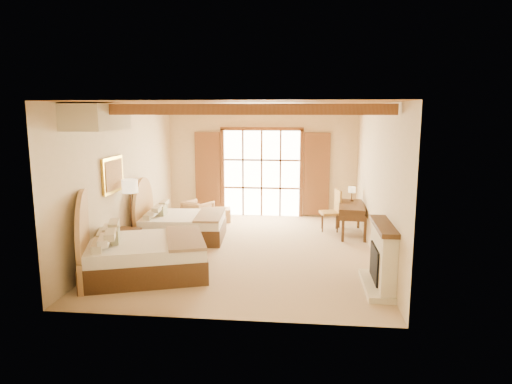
# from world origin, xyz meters

# --- Properties ---
(floor) EXTENTS (7.00, 7.00, 0.00)m
(floor) POSITION_xyz_m (0.00, 0.00, 0.00)
(floor) COLOR tan
(floor) RESTS_ON ground
(wall_back) EXTENTS (5.50, 0.00, 5.50)m
(wall_back) POSITION_xyz_m (0.00, 3.50, 1.60)
(wall_back) COLOR beige
(wall_back) RESTS_ON ground
(wall_left) EXTENTS (0.00, 7.00, 7.00)m
(wall_left) POSITION_xyz_m (-2.75, 0.00, 1.60)
(wall_left) COLOR beige
(wall_left) RESTS_ON ground
(wall_right) EXTENTS (0.00, 7.00, 7.00)m
(wall_right) POSITION_xyz_m (2.75, 0.00, 1.60)
(wall_right) COLOR beige
(wall_right) RESTS_ON ground
(ceiling) EXTENTS (7.00, 7.00, 0.00)m
(ceiling) POSITION_xyz_m (0.00, 0.00, 3.20)
(ceiling) COLOR #B77837
(ceiling) RESTS_ON ground
(ceiling_beams) EXTENTS (5.39, 4.60, 0.18)m
(ceiling_beams) POSITION_xyz_m (0.00, 0.00, 3.08)
(ceiling_beams) COLOR brown
(ceiling_beams) RESTS_ON ceiling
(french_doors) EXTENTS (3.95, 0.08, 2.60)m
(french_doors) POSITION_xyz_m (0.00, 3.44, 1.25)
(french_doors) COLOR white
(french_doors) RESTS_ON ground
(fireplace) EXTENTS (0.46, 1.40, 1.16)m
(fireplace) POSITION_xyz_m (2.60, -2.00, 0.51)
(fireplace) COLOR beige
(fireplace) RESTS_ON ground
(painting) EXTENTS (0.06, 0.95, 0.75)m
(painting) POSITION_xyz_m (-2.70, -0.75, 1.75)
(painting) COLOR gold
(painting) RESTS_ON wall_left
(canopy_valance) EXTENTS (0.70, 1.40, 0.45)m
(canopy_valance) POSITION_xyz_m (-2.40, -2.00, 2.95)
(canopy_valance) COLOR beige
(canopy_valance) RESTS_ON ceiling
(bed_near) EXTENTS (2.71, 2.29, 1.46)m
(bed_near) POSITION_xyz_m (-1.88, -1.77, 0.44)
(bed_near) COLOR #4B2F1C
(bed_near) RESTS_ON floor
(bed_far) EXTENTS (2.08, 1.63, 1.31)m
(bed_far) POSITION_xyz_m (-1.81, 0.69, 0.40)
(bed_far) COLOR #4B2F1C
(bed_far) RESTS_ON floor
(nightstand) EXTENTS (0.60, 0.60, 0.59)m
(nightstand) POSITION_xyz_m (-2.50, -0.77, 0.30)
(nightstand) COLOR #4B2F1C
(nightstand) RESTS_ON floor
(floor_lamp) EXTENTS (0.34, 0.34, 1.60)m
(floor_lamp) POSITION_xyz_m (-2.50, -0.38, 1.36)
(floor_lamp) COLOR #362316
(floor_lamp) RESTS_ON floor
(armchair) EXTENTS (0.92, 0.93, 0.63)m
(armchair) POSITION_xyz_m (-1.66, 2.29, 0.32)
(armchair) COLOR tan
(armchair) RESTS_ON floor
(ottoman) EXTENTS (0.60, 0.60, 0.37)m
(ottoman) POSITION_xyz_m (-1.05, 2.58, 0.18)
(ottoman) COLOR #B37F4E
(ottoman) RESTS_ON floor
(desk) EXTENTS (0.75, 1.49, 0.78)m
(desk) POSITION_xyz_m (2.43, 1.53, 0.42)
(desk) COLOR #4B2F1C
(desk) RESTS_ON floor
(desk_chair) EXTENTS (0.57, 0.56, 1.07)m
(desk_chair) POSITION_xyz_m (1.94, 1.88, 0.33)
(desk_chair) COLOR #B88F3B
(desk_chair) RESTS_ON floor
(desk_lamp) EXTENTS (0.18, 0.18, 0.36)m
(desk_lamp) POSITION_xyz_m (2.47, 1.98, 1.05)
(desk_lamp) COLOR #362316
(desk_lamp) RESTS_ON desk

